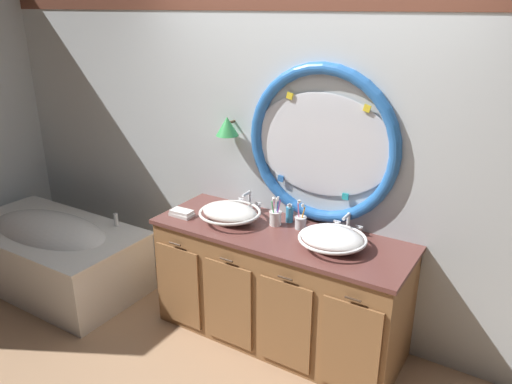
# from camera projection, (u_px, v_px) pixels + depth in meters

# --- Properties ---
(ground_plane) EXTENTS (14.00, 14.00, 0.00)m
(ground_plane) POSITION_uv_depth(u_px,v_px,m) (259.00, 353.00, 3.52)
(ground_plane) COLOR tan
(back_wall_assembly) EXTENTS (6.40, 0.26, 2.60)m
(back_wall_assembly) POSITION_uv_depth(u_px,v_px,m) (304.00, 155.00, 3.51)
(back_wall_assembly) COLOR silver
(back_wall_assembly) RESTS_ON ground_plane
(vanity_counter) EXTENTS (1.82, 0.66, 0.85)m
(vanity_counter) POSITION_uv_depth(u_px,v_px,m) (279.00, 286.00, 3.54)
(vanity_counter) COLOR olive
(vanity_counter) RESTS_ON ground_plane
(bathtub) EXTENTS (1.62, 0.85, 0.65)m
(bathtub) POSITION_uv_depth(u_px,v_px,m) (52.00, 251.00, 4.26)
(bathtub) COLOR white
(bathtub) RESTS_ON ground_plane
(sink_basin_left) EXTENTS (0.45, 0.45, 0.13)m
(sink_basin_left) POSITION_uv_depth(u_px,v_px,m) (230.00, 213.00, 3.55)
(sink_basin_left) COLOR white
(sink_basin_left) RESTS_ON vanity_counter
(sink_basin_right) EXTENTS (0.44, 0.44, 0.13)m
(sink_basin_right) POSITION_uv_depth(u_px,v_px,m) (332.00, 239.00, 3.15)
(sink_basin_right) COLOR white
(sink_basin_right) RESTS_ON vanity_counter
(faucet_set_left) EXTENTS (0.20, 0.12, 0.15)m
(faucet_set_left) POSITION_uv_depth(u_px,v_px,m) (249.00, 202.00, 3.75)
(faucet_set_left) COLOR silver
(faucet_set_left) RESTS_ON vanity_counter
(faucet_set_right) EXTENTS (0.21, 0.12, 0.15)m
(faucet_set_right) POSITION_uv_depth(u_px,v_px,m) (348.00, 225.00, 3.36)
(faucet_set_right) COLOR silver
(faucet_set_right) RESTS_ON vanity_counter
(toothbrush_holder_left) EXTENTS (0.09, 0.09, 0.22)m
(toothbrush_holder_left) POSITION_uv_depth(u_px,v_px,m) (275.00, 217.00, 3.48)
(toothbrush_holder_left) COLOR white
(toothbrush_holder_left) RESTS_ON vanity_counter
(toothbrush_holder_right) EXTENTS (0.09, 0.09, 0.21)m
(toothbrush_holder_right) POSITION_uv_depth(u_px,v_px,m) (301.00, 222.00, 3.43)
(toothbrush_holder_right) COLOR silver
(toothbrush_holder_right) RESTS_ON vanity_counter
(soap_dispenser) EXTENTS (0.05, 0.06, 0.14)m
(soap_dispenser) POSITION_uv_depth(u_px,v_px,m) (290.00, 214.00, 3.53)
(soap_dispenser) COLOR #388EBC
(soap_dispenser) RESTS_ON vanity_counter
(folded_hand_towel) EXTENTS (0.17, 0.10, 0.05)m
(folded_hand_towel) POSITION_uv_depth(u_px,v_px,m) (182.00, 213.00, 3.64)
(folded_hand_towel) COLOR white
(folded_hand_towel) RESTS_ON vanity_counter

